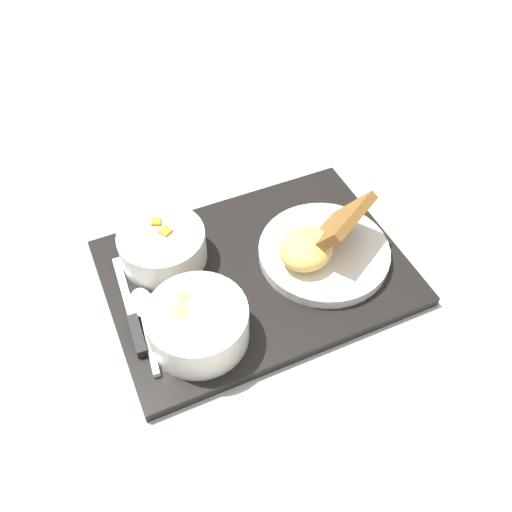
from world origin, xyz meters
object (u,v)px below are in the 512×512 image
object	(u,v)px
bowl_soup	(198,323)
plate_main	(321,248)
knife	(134,323)
spoon	(144,314)
bowl_salad	(162,244)

from	to	relation	value
bowl_soup	plate_main	size ratio (longest dim) A/B	0.68
knife	spoon	bearing A→B (deg)	-55.68
bowl_soup	plate_main	xyz separation A→B (m)	(0.21, 0.08, -0.01)
bowl_soup	plate_main	distance (m)	0.23
knife	bowl_salad	bearing A→B (deg)	-33.66
plate_main	spoon	xyz separation A→B (m)	(-0.28, -0.02, -0.02)
bowl_salad	bowl_soup	world-z (taller)	same
spoon	plate_main	bearing A→B (deg)	-84.15
bowl_soup	knife	world-z (taller)	bowl_soup
bowl_soup	spoon	world-z (taller)	bowl_soup
bowl_soup	plate_main	world-z (taller)	plate_main
bowl_salad	knife	size ratio (longest dim) A/B	0.71
bowl_soup	knife	xyz separation A→B (m)	(-0.08, 0.05, -0.03)
plate_main	knife	size ratio (longest dim) A/B	1.09
bowl_soup	spoon	bearing A→B (deg)	138.49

